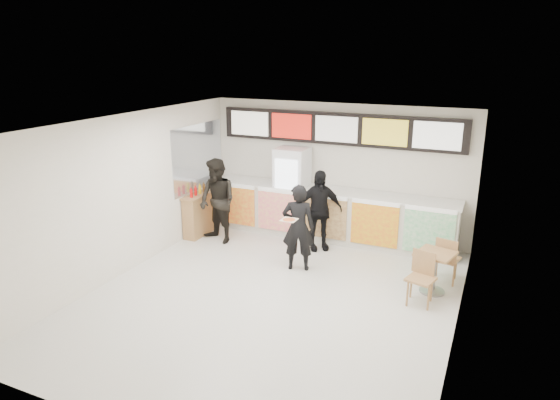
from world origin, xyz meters
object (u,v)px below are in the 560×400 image
Objects in this scene: service_counter at (330,215)px; customer_main at (298,227)px; drinks_fridge at (292,191)px; customer_left at (217,201)px; customer_mid at (318,210)px; cafe_table at (434,265)px; condiment_ledge at (198,215)px.

customer_main reaches higher than service_counter.
drinks_fridge reaches higher than customer_left.
drinks_fridge is at bearing 108.30° from customer_mid.
customer_left is (-2.20, -1.17, 0.36)m from service_counter.
customer_mid reaches higher than service_counter.
cafe_table is (3.43, -1.74, -0.48)m from drinks_fridge.
customer_mid is (-0.03, -0.67, 0.29)m from service_counter.
condiment_ledge is at bearing -160.18° from service_counter.
drinks_fridge is (-0.93, 0.02, 0.43)m from service_counter.
customer_main is (0.90, -1.80, -0.15)m from drinks_fridge.
customer_left is at bearing -136.74° from drinks_fridge.
customer_main is at bearing 3.68° from customer_left.
service_counter is 1.03m from drinks_fridge.
customer_left is at bearing -33.67° from customer_main.
customer_main is 1.48× the size of condiment_ledge.
drinks_fridge is 1.07× the size of customer_left.
customer_mid is at bearing -37.34° from drinks_fridge.
condiment_ledge is (-2.82, -1.02, -0.08)m from service_counter.
condiment_ledge is at bearing -33.17° from customer_main.
service_counter is at bearing 160.54° from cafe_table.
service_counter is 1.81m from customer_main.
drinks_fridge is 1.15× the size of customer_mid.
service_counter is 3.04m from cafe_table.
condiment_ledge is (-0.62, 0.15, -0.44)m from customer_left.
customer_mid is 2.83m from condiment_ledge.
customer_left is 1.19× the size of cafe_table.
condiment_ledge reaches higher than service_counter.
drinks_fridge is 3.88m from cafe_table.
drinks_fridge is at bearing -81.22° from customer_main.
customer_main is at bearing -15.49° from condiment_ledge.
customer_main is 0.91× the size of customer_left.
customer_mid is at bearing 7.04° from condiment_ledge.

